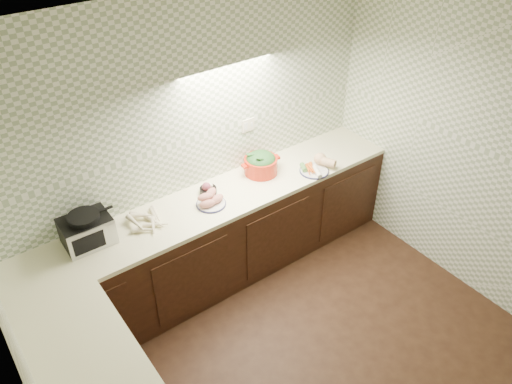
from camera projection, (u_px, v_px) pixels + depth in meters
room at (350, 223)px, 2.90m from camera, size 3.60×3.60×2.60m
counter at (202, 333)px, 3.71m from camera, size 3.60×3.60×0.90m
toaster_oven at (87, 230)px, 3.79m from camera, size 0.37×0.29×0.26m
parsnip_pile at (144, 225)px, 3.98m from camera, size 0.32×0.35×0.07m
sweet_potato_plate at (210, 200)px, 4.22m from camera, size 0.26×0.26×0.12m
onion_bowl at (208, 189)px, 4.35m from camera, size 0.15×0.15×0.11m
dutch_oven at (261, 163)px, 4.58m from camera, size 0.38×0.35×0.22m
veg_plate at (317, 164)px, 4.67m from camera, size 0.35×0.34×0.13m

